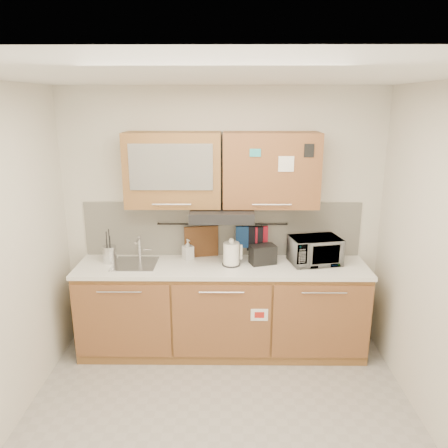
{
  "coord_description": "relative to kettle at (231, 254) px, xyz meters",
  "views": [
    {
      "loc": [
        0.06,
        -2.78,
        2.45
      ],
      "look_at": [
        0.02,
        1.05,
        1.37
      ],
      "focal_mm": 35.0,
      "sensor_mm": 36.0,
      "label": 1
    }
  ],
  "objects": [
    {
      "name": "backsplash",
      "position": [
        -0.09,
        0.29,
        0.17
      ],
      "size": [
        2.8,
        0.02,
        0.56
      ],
      "primitive_type": "cube",
      "color": "silver",
      "rests_on": "countertop"
    },
    {
      "name": "utensil_rail",
      "position": [
        -0.09,
        0.26,
        0.23
      ],
      "size": [
        1.3,
        0.02,
        0.02
      ],
      "primitive_type": "cylinder",
      "rotation": [
        0.0,
        1.57,
        0.0
      ],
      "color": "black",
      "rests_on": "backsplash"
    },
    {
      "name": "upper_cabinets",
      "position": [
        -0.1,
        0.13,
        0.8
      ],
      "size": [
        1.82,
        0.37,
        0.7
      ],
      "color": "#975F35",
      "rests_on": "wall_back"
    },
    {
      "name": "cutting_board",
      "position": [
        -0.3,
        0.24,
        -0.0
      ],
      "size": [
        0.34,
        0.09,
        0.42
      ],
      "primitive_type": "cube",
      "rotation": [
        0.0,
        0.0,
        0.2
      ],
      "color": "brown",
      "rests_on": "utensil_rail"
    },
    {
      "name": "floor",
      "position": [
        -0.09,
        -1.19,
        -1.03
      ],
      "size": [
        3.2,
        3.2,
        0.0
      ],
      "primitive_type": "plane",
      "color": "#9E9993",
      "rests_on": "ground"
    },
    {
      "name": "range_hood",
      "position": [
        -0.09,
        0.06,
        0.39
      ],
      "size": [
        0.6,
        0.46,
        0.1
      ],
      "primitive_type": "cube",
      "color": "black",
      "rests_on": "upper_cabinets"
    },
    {
      "name": "wall_back",
      "position": [
        -0.09,
        0.31,
        0.27
      ],
      "size": [
        3.2,
        0.0,
        3.2
      ],
      "primitive_type": "plane",
      "rotation": [
        1.57,
        0.0,
        0.0
      ],
      "color": "silver",
      "rests_on": "ground"
    },
    {
      "name": "kettle",
      "position": [
        0.0,
        0.0,
        0.0
      ],
      "size": [
        0.21,
        0.2,
        0.27
      ],
      "rotation": [
        0.0,
        0.0,
        0.33
      ],
      "color": "white",
      "rests_on": "countertop"
    },
    {
      "name": "sink",
      "position": [
        -0.94,
        0.01,
        -0.1
      ],
      "size": [
        0.42,
        0.4,
        0.26
      ],
      "color": "silver",
      "rests_on": "countertop"
    },
    {
      "name": "utensil_crock",
      "position": [
        -1.2,
        0.06,
        -0.02
      ],
      "size": [
        0.17,
        0.17,
        0.34
      ],
      "rotation": [
        0.0,
        0.0,
        -0.38
      ],
      "color": "silver",
      "rests_on": "countertop"
    },
    {
      "name": "toaster",
      "position": [
        0.31,
        0.04,
        -0.01
      ],
      "size": [
        0.28,
        0.21,
        0.19
      ],
      "rotation": [
        0.0,
        0.0,
        0.31
      ],
      "color": "black",
      "rests_on": "countertop"
    },
    {
      "name": "ceiling",
      "position": [
        -0.09,
        -1.19,
        1.57
      ],
      "size": [
        3.2,
        3.2,
        0.0
      ],
      "primitive_type": "plane",
      "rotation": [
        3.14,
        0.0,
        0.0
      ],
      "color": "white",
      "rests_on": "wall_back"
    },
    {
      "name": "countertop",
      "position": [
        -0.09,
        -0.0,
        -0.13
      ],
      "size": [
        2.82,
        0.62,
        0.04
      ],
      "primitive_type": "cube",
      "color": "white",
      "rests_on": "base_cabinet"
    },
    {
      "name": "pot_holder",
      "position": [
        0.3,
        0.24,
        0.13
      ],
      "size": [
        0.13,
        0.07,
        0.17
      ],
      "primitive_type": "cube",
      "rotation": [
        0.0,
        0.0,
        0.37
      ],
      "color": "#B0172B",
      "rests_on": "utensil_rail"
    },
    {
      "name": "soap_bottle",
      "position": [
        -0.44,
        0.16,
        -0.01
      ],
      "size": [
        0.13,
        0.13,
        0.21
      ],
      "primitive_type": "imported",
      "rotation": [
        0.0,
        0.0,
        0.56
      ],
      "color": "#999999",
      "rests_on": "countertop"
    },
    {
      "name": "dark_pouch",
      "position": [
        0.24,
        0.24,
        0.09
      ],
      "size": [
        0.17,
        0.07,
        0.25
      ],
      "primitive_type": "cube",
      "rotation": [
        0.0,
        0.0,
        -0.17
      ],
      "color": "black",
      "rests_on": "utensil_rail"
    },
    {
      "name": "microwave",
      "position": [
        0.81,
        0.06,
        0.02
      ],
      "size": [
        0.53,
        0.41,
        0.26
      ],
      "primitive_type": "imported",
      "rotation": [
        0.0,
        0.0,
        0.2
      ],
      "color": "#999999",
      "rests_on": "countertop"
    },
    {
      "name": "oven_mitt",
      "position": [
        0.11,
        0.24,
        0.1
      ],
      "size": [
        0.14,
        0.04,
        0.22
      ],
      "primitive_type": "cube",
      "rotation": [
        0.0,
        0.0,
        0.08
      ],
      "color": "navy",
      "rests_on": "utensil_rail"
    },
    {
      "name": "base_cabinet",
      "position": [
        -0.09,
        -0.0,
        -0.62
      ],
      "size": [
        2.8,
        0.64,
        0.88
      ],
      "color": "#975F35",
      "rests_on": "floor"
    }
  ]
}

